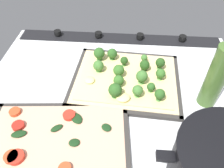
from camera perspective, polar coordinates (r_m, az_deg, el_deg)
The scene contains 7 objects.
ground_plane at distance 67.57cm, azimuth 0.35°, elevation -4.69°, with size 83.20×71.42×3.00cm, color silver.
stove_control_panel at distance 90.58cm, azimuth 1.84°, elevation 11.87°, with size 79.87×7.00×2.60cm.
baking_tray_front at distance 71.58cm, azimuth 3.56°, elevation 0.96°, with size 35.67×30.00×1.30cm.
broccoli_pizza at distance 70.22cm, azimuth 3.66°, elevation 1.96°, with size 33.13×27.47×6.06cm.
baking_tray_back at distance 58.81cm, azimuth -14.19°, elevation -14.91°, with size 38.50×28.35×1.30cm.
veggie_pizza_back at distance 58.38cm, azimuth -14.92°, elevation -14.52°, with size 35.91×25.76×1.90cm.
oil_bottle at distance 64.60cm, azimuth 25.55°, elevation 1.95°, with size 5.27×5.27×24.55cm.
Camera 1 is at (-2.91, 43.60, 50.03)cm, focal length 35.35 mm.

